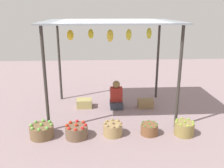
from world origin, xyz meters
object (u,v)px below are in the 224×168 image
object	(u,v)px
basket_potatoes	(113,129)
wooden_crate_stacked_rear	(146,103)
vendor_person	(116,97)
basket_green_chilies	(149,129)
basket_green_apples	(42,131)
basket_red_tomatoes	(77,131)
basket_limes	(184,128)
wooden_crate_near_vendor	(84,103)

from	to	relation	value
basket_potatoes	wooden_crate_stacked_rear	distance (m)	1.84
vendor_person	basket_green_chilies	size ratio (longest dim) A/B	2.04
vendor_person	basket_green_apples	bearing A→B (deg)	-137.36
basket_red_tomatoes	basket_limes	distance (m)	2.38
vendor_person	basket_limes	xyz separation A→B (m)	(1.39, -1.68, -0.15)
basket_limes	wooden_crate_stacked_rear	world-z (taller)	basket_limes
basket_green_apples	wooden_crate_stacked_rear	world-z (taller)	basket_green_apples
basket_red_tomatoes	wooden_crate_near_vendor	world-z (taller)	basket_red_tomatoes
basket_green_chilies	wooden_crate_near_vendor	bearing A→B (deg)	132.70
basket_green_apples	basket_potatoes	xyz separation A→B (m)	(1.56, 0.01, -0.00)
wooden_crate_near_vendor	vendor_person	bearing A→B (deg)	-2.40
basket_green_apples	wooden_crate_stacked_rear	distance (m)	3.00
basket_green_apples	basket_limes	bearing A→B (deg)	-1.24
basket_red_tomatoes	wooden_crate_stacked_rear	xyz separation A→B (m)	(1.82, 1.58, -0.02)
basket_green_chilies	wooden_crate_stacked_rear	size ratio (longest dim) A/B	0.89
vendor_person	wooden_crate_stacked_rear	xyz separation A→B (m)	(0.83, -0.08, -0.17)
basket_green_apples	vendor_person	bearing A→B (deg)	42.64
basket_red_tomatoes	basket_potatoes	xyz separation A→B (m)	(0.80, 0.06, -0.00)
wooden_crate_stacked_rear	basket_red_tomatoes	bearing A→B (deg)	-138.98
basket_red_tomatoes	wooden_crate_near_vendor	size ratio (longest dim) A/B	1.14
basket_limes	wooden_crate_stacked_rear	distance (m)	1.70
basket_green_apples	basket_red_tomatoes	world-z (taller)	basket_green_apples
basket_red_tomatoes	basket_green_chilies	distance (m)	1.61
vendor_person	basket_red_tomatoes	distance (m)	1.94
basket_green_apples	basket_potatoes	bearing A→B (deg)	0.22
basket_red_tomatoes	basket_limes	bearing A→B (deg)	-0.41
vendor_person	basket_green_apples	xyz separation A→B (m)	(-1.75, -1.61, -0.16)
basket_potatoes	wooden_crate_stacked_rear	xyz separation A→B (m)	(1.02, 1.53, -0.02)
basket_potatoes	basket_green_chilies	distance (m)	0.81
basket_green_chilies	wooden_crate_near_vendor	xyz separation A→B (m)	(-1.53, 1.66, -0.00)
basket_green_apples	wooden_crate_near_vendor	xyz separation A→B (m)	(0.84, 1.65, -0.02)
wooden_crate_stacked_rear	basket_potatoes	bearing A→B (deg)	-123.83
vendor_person	wooden_crate_near_vendor	bearing A→B (deg)	177.60
vendor_person	basket_limes	world-z (taller)	vendor_person
basket_limes	wooden_crate_stacked_rear	bearing A→B (deg)	109.38
basket_limes	wooden_crate_near_vendor	xyz separation A→B (m)	(-2.30, 1.72, -0.03)
basket_potatoes	wooden_crate_stacked_rear	size ratio (longest dim) A/B	0.99
vendor_person	wooden_crate_stacked_rear	world-z (taller)	vendor_person
basket_potatoes	basket_green_chilies	xyz separation A→B (m)	(0.81, -0.01, -0.02)
basket_potatoes	wooden_crate_stacked_rear	bearing A→B (deg)	56.17
basket_green_apples	basket_red_tomatoes	size ratio (longest dim) A/B	1.06
vendor_person	basket_red_tomatoes	size ratio (longest dim) A/B	1.60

